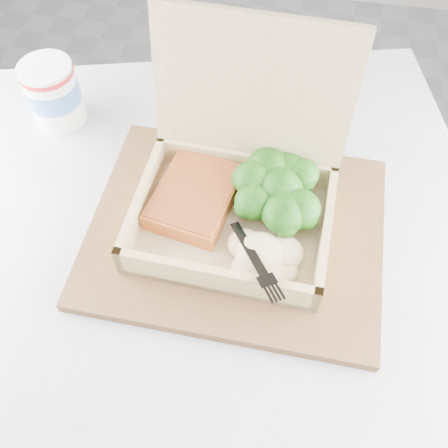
% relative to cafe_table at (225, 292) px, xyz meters
% --- Properties ---
extents(cafe_table, '(0.87, 0.87, 0.70)m').
position_rel_cafe_table_xyz_m(cafe_table, '(0.00, 0.00, 0.00)').
color(cafe_table, black).
rests_on(cafe_table, floor).
extents(serving_tray, '(0.38, 0.31, 0.02)m').
position_rel_cafe_table_xyz_m(serving_tray, '(0.01, 0.00, 0.19)').
color(serving_tray, brown).
rests_on(serving_tray, cafe_table).
extents(takeout_container, '(0.25, 0.24, 0.23)m').
position_rel_cafe_table_xyz_m(takeout_container, '(0.01, 0.04, 0.25)').
color(takeout_container, tan).
rests_on(takeout_container, serving_tray).
extents(salmon_fillet, '(0.12, 0.14, 0.03)m').
position_rel_cafe_table_xyz_m(salmon_fillet, '(-0.04, 0.02, 0.22)').
color(salmon_fillet, orange).
rests_on(salmon_fillet, takeout_container).
extents(broccoli_pile, '(0.13, 0.13, 0.05)m').
position_rel_cafe_table_xyz_m(broccoli_pile, '(0.06, 0.04, 0.23)').
color(broccoli_pile, '#2A7219').
rests_on(broccoli_pile, takeout_container).
extents(mashed_potatoes, '(0.09, 0.08, 0.03)m').
position_rel_cafe_table_xyz_m(mashed_potatoes, '(0.05, -0.05, 0.22)').
color(mashed_potatoes, beige).
rests_on(mashed_potatoes, takeout_container).
extents(plastic_fork, '(0.08, 0.13, 0.03)m').
position_rel_cafe_table_xyz_m(plastic_fork, '(0.03, -0.03, 0.23)').
color(plastic_fork, black).
rests_on(plastic_fork, mashed_potatoes).
extents(paper_cup, '(0.08, 0.08, 0.10)m').
position_rel_cafe_table_xyz_m(paper_cup, '(-0.29, 0.16, 0.23)').
color(paper_cup, white).
rests_on(paper_cup, cafe_table).
extents(receipt, '(0.10, 0.15, 0.00)m').
position_rel_cafe_table_xyz_m(receipt, '(-0.00, 0.18, 0.18)').
color(receipt, white).
rests_on(receipt, cafe_table).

